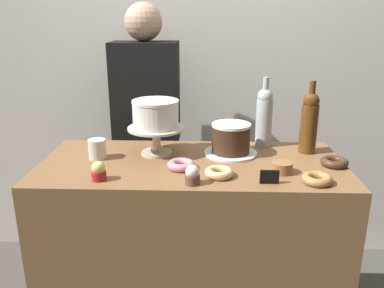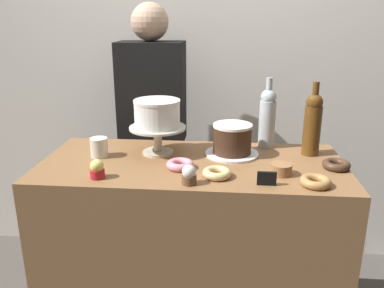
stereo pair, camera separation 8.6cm
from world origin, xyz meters
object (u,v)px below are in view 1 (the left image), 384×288
Objects in this scene: cupcake_lemon at (99,171)px; donut_maple at (317,179)px; chocolate_round_cake at (231,138)px; wine_bottle_clear at (264,116)px; price_sign_chalkboard at (269,177)px; coffee_cup_ceramic at (97,149)px; donut_glazed at (219,173)px; donut_chocolate at (334,162)px; cake_stand_pedestal at (156,136)px; wine_bottle_amber at (309,121)px; donut_pink at (181,165)px; cookie_stack at (282,167)px; white_layer_cake at (156,114)px; cupcake_vanilla at (192,175)px; barista_figure at (148,142)px.

cupcake_lemon is 0.82m from donut_maple.
wine_bottle_clear reaches higher than chocolate_round_cake.
coffee_cup_ceramic is at bearing 160.68° from price_sign_chalkboard.
donut_maple is at bearing -7.93° from donut_glazed.
donut_chocolate is at bearing -3.06° from coffee_cup_ceramic.
coffee_cup_ceramic is at bearing 160.30° from donut_glazed.
donut_glazed is (0.27, -0.25, -0.07)m from cake_stand_pedestal.
donut_pink is at bearing -158.19° from wine_bottle_amber.
donut_pink is at bearing 175.72° from cookie_stack.
cupcake_lemon is 0.66× the size of donut_maple.
wine_bottle_amber is 0.38m from donut_maple.
cupcake_lemon is 0.25m from coffee_cup_ceramic.
wine_bottle_amber is at bearing 22.18° from cupcake_lemon.
donut_maple is (0.63, -0.30, -0.17)m from white_layer_cake.
cake_stand_pedestal is at bearing 0.00° from white_layer_cake.
donut_glazed is at bearing -19.70° from coffee_cup_ceramic.
cupcake_lemon is 0.66× the size of donut_glazed.
donut_pink is at bearing -138.83° from chocolate_round_cake.
wine_bottle_clear reaches higher than donut_pink.
donut_pink is at bearing 108.63° from cupcake_vanilla.
wine_bottle_clear is at bearing 15.90° from cake_stand_pedestal.
donut_chocolate is 1.32× the size of coffee_cup_ceramic.
chocolate_round_cake is 0.35m from price_sign_chalkboard.
barista_figure is (-0.86, 0.60, -0.12)m from donut_chocolate.
donut_pink is at bearing -55.46° from cake_stand_pedestal.
price_sign_chalkboard is (-0.06, -0.11, 0.00)m from cookie_stack.
wine_bottle_amber is 0.44m from price_sign_chalkboard.
wine_bottle_clear is at bearing 15.90° from white_layer_cake.
donut_glazed is (-0.06, -0.26, -0.06)m from chocolate_round_cake.
donut_maple is 0.15m from cookie_stack.
cupcake_vanilla is at bearing -71.37° from donut_pink.
cookie_stack is at bearing -159.80° from donut_chocolate.
cupcake_vanilla is at bearing -176.94° from donut_maple.
cupcake_vanilla reaches higher than donut_chocolate.
coffee_cup_ceramic reaches higher than donut_pink.
chocolate_round_cake reaches higher than donut_glazed.
barista_figure is (-0.57, 0.79, -0.13)m from price_sign_chalkboard.
donut_glazed is 1.60× the size of price_sign_chalkboard.
cake_stand_pedestal is 0.37m from cupcake_vanilla.
donut_maple is at bearing -45.93° from chocolate_round_cake.
wine_bottle_amber is at bearing 58.33° from price_sign_chalkboard.
price_sign_chalkboard is 0.82× the size of coffee_cup_ceramic.
barista_figure is at bearing 125.62° from price_sign_chalkboard.
wine_bottle_clear reaches higher than cupcake_lemon.
coffee_cup_ceramic reaches higher than donut_maple.
chocolate_round_cake reaches higher than coffee_cup_ceramic.
cupcake_lemon is (-0.51, -0.31, -0.04)m from chocolate_round_cake.
chocolate_round_cake is at bearing 1.62° from cake_stand_pedestal.
wine_bottle_clear is 4.38× the size of cupcake_lemon.
donut_glazed is (-0.48, -0.13, 0.00)m from donut_chocolate.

